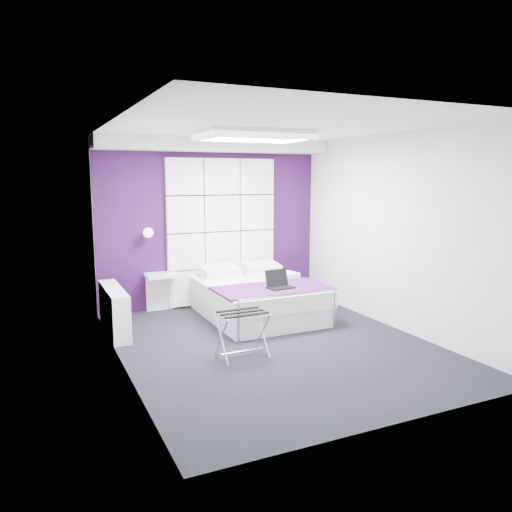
{
  "coord_description": "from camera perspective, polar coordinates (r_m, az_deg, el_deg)",
  "views": [
    {
      "loc": [
        -2.65,
        -5.22,
        2.03
      ],
      "look_at": [
        -0.08,
        0.35,
        1.05
      ],
      "focal_mm": 35.0,
      "sensor_mm": 36.0,
      "label": 1
    }
  ],
  "objects": [
    {
      "name": "radiator",
      "position": [
        6.82,
        -15.9,
        -6.0
      ],
      "size": [
        0.22,
        1.2,
        0.6
      ],
      "primitive_type": "cube",
      "color": "white",
      "rests_on": "floor"
    },
    {
      "name": "wall_back",
      "position": [
        7.92,
        -5.08,
        3.73
      ],
      "size": [
        3.6,
        0.0,
        3.6
      ],
      "primitive_type": "plane",
      "rotation": [
        1.57,
        0.0,
        0.0
      ],
      "color": "silver",
      "rests_on": "floor"
    },
    {
      "name": "ceiling",
      "position": [
        5.89,
        2.24,
        14.62
      ],
      "size": [
        4.4,
        4.4,
        0.0
      ],
      "primitive_type": "plane",
      "rotation": [
        3.14,
        0.0,
        0.0
      ],
      "color": "white",
      "rests_on": "wall_back"
    },
    {
      "name": "wall_lamp",
      "position": [
        7.5,
        -12.29,
        2.65
      ],
      "size": [
        0.15,
        0.15,
        0.15
      ],
      "primitive_type": "sphere",
      "color": "white",
      "rests_on": "wall_back"
    },
    {
      "name": "accent_wall",
      "position": [
        7.91,
        -5.06,
        3.73
      ],
      "size": [
        3.58,
        0.02,
        2.58
      ],
      "primitive_type": "cube",
      "color": "#2F0D3A",
      "rests_on": "wall_back"
    },
    {
      "name": "bed",
      "position": [
        7.3,
        0.21,
        -4.83
      ],
      "size": [
        1.56,
        1.88,
        0.67
      ],
      "color": "white",
      "rests_on": "floor"
    },
    {
      "name": "headboard",
      "position": [
        7.92,
        -3.9,
        2.81
      ],
      "size": [
        1.8,
        0.08,
        2.3
      ],
      "primitive_type": null,
      "color": "silver",
      "rests_on": "wall_back"
    },
    {
      "name": "floor",
      "position": [
        6.2,
        2.09,
        -10.06
      ],
      "size": [
        4.4,
        4.4,
        0.0
      ],
      "primitive_type": "plane",
      "color": "black",
      "rests_on": "ground"
    },
    {
      "name": "soffit",
      "position": [
        7.66,
        -4.56,
        12.55
      ],
      "size": [
        3.58,
        0.5,
        0.2
      ],
      "primitive_type": "cube",
      "color": "white",
      "rests_on": "wall_back"
    },
    {
      "name": "wall_left",
      "position": [
        5.34,
        -15.33,
        0.89
      ],
      "size": [
        0.0,
        4.4,
        4.4
      ],
      "primitive_type": "plane",
      "rotation": [
        1.57,
        0.0,
        1.57
      ],
      "color": "silver",
      "rests_on": "floor"
    },
    {
      "name": "skylight",
      "position": [
        6.42,
        -0.27,
        13.71
      ],
      "size": [
        1.36,
        0.86,
        0.12
      ],
      "primitive_type": null,
      "color": "white",
      "rests_on": "ceiling"
    },
    {
      "name": "luggage_rack",
      "position": [
        5.73,
        -1.57,
        -8.91
      ],
      "size": [
        0.53,
        0.39,
        0.52
      ],
      "rotation": [
        0.0,
        0.0,
        0.01
      ],
      "color": "silver",
      "rests_on": "floor"
    },
    {
      "name": "laptop",
      "position": [
        6.82,
        2.62,
        -3.15
      ],
      "size": [
        0.35,
        0.25,
        0.25
      ],
      "rotation": [
        0.0,
        0.0,
        0.14
      ],
      "color": "black",
      "rests_on": "bed"
    },
    {
      "name": "wall_right",
      "position": [
        6.9,
        15.62,
        2.66
      ],
      "size": [
        0.0,
        4.4,
        4.4
      ],
      "primitive_type": "plane",
      "rotation": [
        1.57,
        0.0,
        -1.57
      ],
      "color": "silver",
      "rests_on": "floor"
    },
    {
      "name": "nightstand",
      "position": [
        7.6,
        -10.75,
        -2.17
      ],
      "size": [
        0.47,
        0.36,
        0.05
      ],
      "primitive_type": "cube",
      "color": "white",
      "rests_on": "wall_back"
    }
  ]
}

